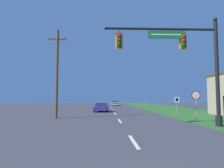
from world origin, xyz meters
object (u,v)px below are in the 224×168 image
far_car (115,103)px  stop_sign (196,99)px  utility_pole_near (57,72)px  signal_mast (190,60)px  route_sign_post (177,102)px  car_ahead (101,107)px

far_car → stop_sign: size_ratio=1.79×
stop_sign → utility_pole_near: (-12.04, 3.36, 2.58)m
signal_mast → route_sign_post: signal_mast is taller
signal_mast → utility_pole_near: bearing=149.8°
signal_mast → stop_sign: (1.62, 2.71, -2.67)m
car_ahead → route_sign_post: bearing=-37.4°
car_ahead → stop_sign: bearing=-59.0°
signal_mast → far_car: (-3.02, 40.80, -3.93)m
signal_mast → utility_pole_near: (-10.42, 6.07, -0.08)m
stop_sign → signal_mast: bearing=-120.8°
car_ahead → stop_sign: stop_sign is taller
far_car → stop_sign: 38.39m
far_car → signal_mast: bearing=-85.8°
utility_pole_near → far_car: bearing=78.0°
far_car → route_sign_post: 32.07m
route_sign_post → utility_pole_near: size_ratio=0.24×
car_ahead → stop_sign: size_ratio=1.78×
far_car → route_sign_post: (5.44, -31.59, 0.92)m
far_car → stop_sign: bearing=-83.0°
car_ahead → utility_pole_near: 11.29m
car_ahead → route_sign_post: (8.69, -6.63, 0.92)m
route_sign_post → utility_pole_near: bearing=-166.2°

